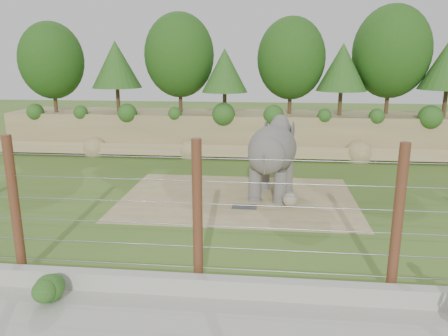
# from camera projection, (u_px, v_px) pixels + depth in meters

# --- Properties ---
(ground) EXTENTS (90.00, 90.00, 0.00)m
(ground) POSITION_uv_depth(u_px,v_px,m) (218.00, 223.00, 16.11)
(ground) COLOR #3E5F23
(ground) RESTS_ON ground
(back_embankment) EXTENTS (30.00, 5.52, 8.77)m
(back_embankment) POSITION_uv_depth(u_px,v_px,m) (251.00, 90.00, 27.29)
(back_embankment) COLOR #8A7C53
(back_embankment) RESTS_ON ground
(dirt_patch) EXTENTS (10.00, 7.00, 0.02)m
(dirt_patch) POSITION_uv_depth(u_px,v_px,m) (238.00, 198.00, 18.94)
(dirt_patch) COLOR #99865B
(dirt_patch) RESTS_ON ground
(drain_grate) EXTENTS (1.00, 0.60, 0.03)m
(drain_grate) POSITION_uv_depth(u_px,v_px,m) (244.00, 207.00, 17.77)
(drain_grate) COLOR #262628
(drain_grate) RESTS_ON dirt_patch
(elephant) EXTENTS (2.48, 4.31, 3.28)m
(elephant) POSITION_uv_depth(u_px,v_px,m) (272.00, 160.00, 18.85)
(elephant) COLOR slate
(elephant) RESTS_ON ground
(stone_ball) EXTENTS (0.60, 0.60, 0.60)m
(stone_ball) POSITION_uv_depth(u_px,v_px,m) (290.00, 200.00, 17.76)
(stone_ball) COLOR gray
(stone_ball) RESTS_ON dirt_patch
(retaining_wall) EXTENTS (26.00, 0.35, 0.50)m
(retaining_wall) POSITION_uv_depth(u_px,v_px,m) (195.00, 285.00, 11.23)
(retaining_wall) COLOR #B7B5AB
(retaining_wall) RESTS_ON ground
(barrier_fence) EXTENTS (20.26, 0.26, 4.00)m
(barrier_fence) POSITION_uv_depth(u_px,v_px,m) (198.00, 215.00, 11.28)
(barrier_fence) COLOR brown
(barrier_fence) RESTS_ON ground
(walkway_shrub) EXTENTS (0.75, 0.75, 0.75)m
(walkway_shrub) POSITION_uv_depth(u_px,v_px,m) (44.00, 289.00, 10.79)
(walkway_shrub) COLOR #264F1B
(walkway_shrub) RESTS_ON walkway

